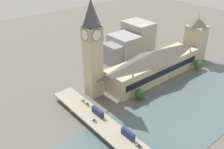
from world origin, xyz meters
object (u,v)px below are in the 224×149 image
at_px(road_bridge, 127,144).
at_px(car_southbound_mid, 87,104).
at_px(car_southbound_tail, 139,146).
at_px(car_northbound_tail, 94,121).
at_px(car_northbound_lead, 83,101).
at_px(victoria_tower, 196,39).
at_px(parliament_hall, 154,65).
at_px(clock_tower, 92,48).
at_px(double_decker_bus_mid, 98,112).
at_px(double_decker_bus_lead, 128,134).

bearing_deg(road_bridge, car_southbound_mid, -4.85).
bearing_deg(car_southbound_tail, car_northbound_tail, 9.89).
bearing_deg(car_southbound_tail, car_northbound_lead, -0.82).
xyz_separation_m(victoria_tower, car_northbound_lead, (1.27, 144.15, -16.77)).
xyz_separation_m(parliament_hall, car_southbound_tail, (-60.75, 80.35, -7.11)).
distance_m(victoria_tower, road_bridge, 158.78).
bearing_deg(car_northbound_tail, clock_tower, -35.94).
relative_size(parliament_hall, clock_tower, 1.29).
bearing_deg(car_southbound_mid, car_northbound_tail, 158.84).
bearing_deg(car_northbound_lead, double_decker_bus_mid, 177.01).
bearing_deg(clock_tower, parliament_hall, -100.69).
bearing_deg(parliament_hall, double_decker_bus_lead, 122.07).
height_order(double_decker_bus_mid, car_northbound_tail, double_decker_bus_mid).
height_order(double_decker_bus_lead, car_northbound_tail, double_decker_bus_lead).
xyz_separation_m(road_bridge, double_decker_bus_mid, (34.58, -3.11, 3.74)).
bearing_deg(car_northbound_lead, car_southbound_mid, -179.73).
xyz_separation_m(clock_tower, victoria_tower, (-11.56, -126.21, -19.71)).
xyz_separation_m(car_southbound_mid, car_southbound_tail, (-56.61, 0.91, 0.04)).
bearing_deg(car_northbound_tail, car_northbound_lead, -16.72).
bearing_deg(double_decker_bus_mid, double_decker_bus_lead, -178.11).
distance_m(road_bridge, double_decker_bus_mid, 34.92).
distance_m(clock_tower, car_northbound_lead, 41.93).
bearing_deg(victoria_tower, car_southbound_mid, 91.67).
distance_m(victoria_tower, double_decker_bus_lead, 153.27).
xyz_separation_m(road_bridge, car_southbound_mid, (49.41, -4.20, 1.69)).
relative_size(car_northbound_tail, car_southbound_mid, 0.89).
bearing_deg(double_decker_bus_lead, car_northbound_tail, 15.55).
bearing_deg(double_decker_bus_mid, victoria_tower, -82.54).
relative_size(parliament_hall, car_northbound_tail, 25.44).
bearing_deg(car_northbound_lead, parliament_hall, -90.95).
distance_m(road_bridge, car_southbound_mid, 49.62).
distance_m(double_decker_bus_lead, car_southbound_mid, 45.73).
bearing_deg(car_southbound_tail, clock_tower, -14.58).
bearing_deg(double_decker_bus_mid, parliament_hall, -76.74).
distance_m(double_decker_bus_lead, car_northbound_tail, 27.56).
relative_size(parliament_hall, car_southbound_tail, 22.09).
xyz_separation_m(clock_tower, car_southbound_mid, (-15.75, 17.91, -36.47)).
bearing_deg(car_southbound_mid, car_southbound_tail, 179.08).
relative_size(clock_tower, car_northbound_tail, 19.79).
relative_size(parliament_hall, double_decker_bus_lead, 9.38).
bearing_deg(victoria_tower, car_southbound_tail, 112.75).
xyz_separation_m(road_bridge, car_southbound_tail, (-7.20, -3.28, 1.72)).
bearing_deg(car_southbound_tail, parliament_hall, -52.91).
xyz_separation_m(car_northbound_tail, car_southbound_mid, (19.21, -7.43, 0.01)).
relative_size(double_decker_bus_mid, car_southbound_tail, 2.55).
relative_size(double_decker_bus_lead, car_southbound_tail, 2.36).
height_order(clock_tower, road_bridge, clock_tower).
relative_size(victoria_tower, double_decker_bus_lead, 4.52).
height_order(road_bridge, double_decker_bus_lead, double_decker_bus_lead).
bearing_deg(victoria_tower, clock_tower, 84.77).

